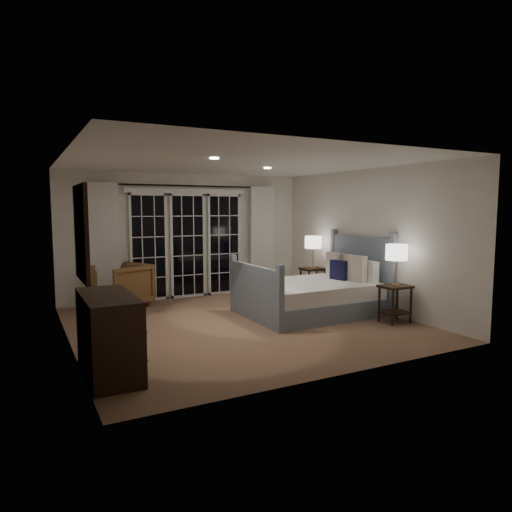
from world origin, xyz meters
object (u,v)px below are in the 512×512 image
lamp_right (313,242)px  armchair (121,285)px  nightstand_left (395,298)px  lamp_left (397,253)px  dresser (109,335)px  bed (314,295)px  nightstand_right (313,278)px

lamp_right → armchair: (-3.63, 0.87, -0.72)m
lamp_right → nightstand_left: bearing=-90.5°
nightstand_left → lamp_right: bearing=89.5°
lamp_left → lamp_right: bearing=89.5°
lamp_left → armchair: lamp_left is taller
dresser → lamp_left: bearing=3.0°
bed → lamp_right: size_ratio=3.46×
nightstand_right → bed: bearing=-124.0°
nightstand_right → dresser: (-4.44, -2.52, 0.04)m
bed → armchair: (-2.84, 2.05, 0.08)m
nightstand_right → armchair: (-3.63, 0.87, 0.01)m
lamp_right → dresser: lamp_right is taller
nightstand_left → armchair: size_ratio=0.67×
nightstand_left → nightstand_right: bearing=89.5°
nightstand_right → armchair: 3.74m
lamp_left → armchair: 4.85m
nightstand_right → lamp_left: size_ratio=0.94×
bed → nightstand_right: (0.79, 1.18, 0.07)m
bed → lamp_right: bearing=56.0°
lamp_right → dresser: bearing=-150.4°
nightstand_left → bed: bearing=124.7°
lamp_right → dresser: (-4.44, -2.52, -0.68)m
nightstand_left → lamp_right: size_ratio=0.93×
lamp_left → lamp_right: lamp_right is taller
lamp_right → armchair: bearing=166.5°
lamp_left → bed: bearing=124.7°
nightstand_left → armchair: bearing=138.8°
lamp_left → dresser: lamp_left is taller
lamp_left → nightstand_right: bearing=89.5°
bed → lamp_left: size_ratio=3.45×
nightstand_left → dresser: bearing=-177.0°
bed → armchair: size_ratio=2.52×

